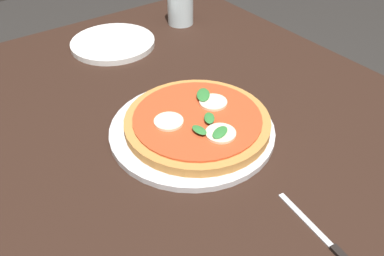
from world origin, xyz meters
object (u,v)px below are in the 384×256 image
object	(u,v)px
knife	(333,247)
glass_cup	(180,6)
dining_table	(202,164)
serving_tray	(192,130)
plate_white	(113,43)
pizza	(197,121)

from	to	relation	value
knife	glass_cup	bearing A→B (deg)	160.89
dining_table	serving_tray	xyz separation A→B (m)	(0.01, -0.04, 0.12)
knife	glass_cup	size ratio (longest dim) A/B	1.79
glass_cup	plate_white	bearing A→B (deg)	-87.04
serving_tray	knife	bearing A→B (deg)	1.41
serving_tray	glass_cup	xyz separation A→B (m)	(-0.42, 0.26, 0.04)
plate_white	glass_cup	bearing A→B (deg)	92.96
glass_cup	knife	bearing A→B (deg)	-19.11
serving_tray	knife	distance (m)	0.32
plate_white	knife	distance (m)	0.73
serving_tray	knife	xyz separation A→B (m)	(0.32, 0.01, -0.00)
pizza	plate_white	distance (m)	0.41
glass_cup	serving_tray	bearing A→B (deg)	-32.31
knife	dining_table	bearing A→B (deg)	175.30
dining_table	plate_white	bearing A→B (deg)	178.75
serving_tray	glass_cup	distance (m)	0.49
serving_tray	plate_white	bearing A→B (deg)	173.81
serving_tray	knife	world-z (taller)	serving_tray
pizza	glass_cup	distance (m)	0.49
serving_tray	pizza	distance (m)	0.02
plate_white	pizza	bearing A→B (deg)	-4.76
dining_table	pizza	bearing A→B (deg)	-56.75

